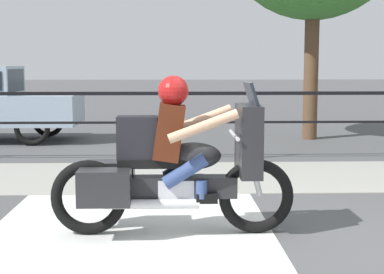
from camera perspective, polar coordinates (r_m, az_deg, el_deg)
ground_plane at (r=5.46m, az=12.55°, el=-10.44°), size 120.00×120.00×0.00m
sidewalk_band at (r=8.69m, az=6.98°, el=-3.75°), size 44.00×2.40×0.01m
crosswalk_band at (r=5.12m, az=-6.61°, el=-11.45°), size 2.78×6.00×0.01m
fence_railing at (r=10.12m, az=5.70°, el=3.01°), size 36.00×0.05×1.17m
motorcycle at (r=5.60m, az=-1.73°, el=-2.58°), size 2.33×0.76×1.52m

